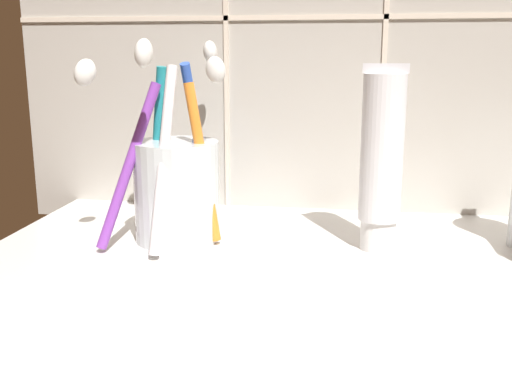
{
  "coord_description": "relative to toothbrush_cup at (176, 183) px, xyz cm",
  "views": [
    {
      "loc": [
        -2.33,
        -42.11,
        18.45
      ],
      "look_at": [
        -9.11,
        2.38,
        8.3
      ],
      "focal_mm": 40.0,
      "sensor_mm": 36.0,
      "label": 1
    }
  ],
  "objects": [
    {
      "name": "toothbrush_cup",
      "position": [
        0.0,
        0.0,
        0.0
      ],
      "size": [
        12.13,
        16.37,
        18.05
      ],
      "color": "silver",
      "rests_on": "sink_counter"
    },
    {
      "name": "sink_counter",
      "position": [
        16.91,
        -5.91,
        -6.29
      ],
      "size": [
        65.39,
        37.75,
        2.0
      ],
      "primitive_type": "cube",
      "color": "silver",
      "rests_on": "ground"
    },
    {
      "name": "toothpaste_tube",
      "position": [
        17.91,
        0.03,
        2.56
      ],
      "size": [
        3.73,
        3.55,
        15.77
      ],
      "color": "white",
      "rests_on": "sink_counter"
    }
  ]
}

